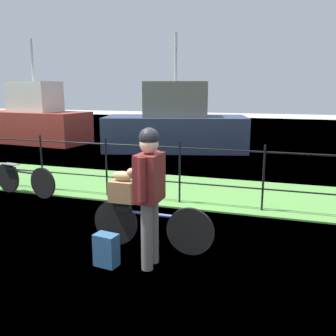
{
  "coord_description": "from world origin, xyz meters",
  "views": [
    {
      "loc": [
        1.85,
        -4.0,
        2.1
      ],
      "look_at": [
        0.11,
        1.38,
        0.9
      ],
      "focal_mm": 39.63,
      "sensor_mm": 36.0,
      "label": 1
    }
  ],
  "objects_px": {
    "cyclist_person": "(149,186)",
    "moored_boat_mid": "(36,120)",
    "bicycle_parked": "(24,179)",
    "moored_boat_far": "(175,125)",
    "bicycle_main": "(150,225)",
    "terrier_dog": "(124,175)",
    "backpack_on_paving": "(106,250)",
    "wooden_crate": "(123,191)"
  },
  "relations": [
    {
      "from": "backpack_on_paving",
      "to": "bicycle_parked",
      "type": "relative_size",
      "value": 0.25
    },
    {
      "from": "moored_boat_mid",
      "to": "wooden_crate",
      "type": "bearing_deg",
      "value": -47.19
    },
    {
      "from": "bicycle_parked",
      "to": "backpack_on_paving",
      "type": "bearing_deg",
      "value": -36.97
    },
    {
      "from": "backpack_on_paving",
      "to": "cyclist_person",
      "type": "bearing_deg",
      "value": 26.43
    },
    {
      "from": "bicycle_main",
      "to": "moored_boat_mid",
      "type": "height_order",
      "value": "moored_boat_mid"
    },
    {
      "from": "terrier_dog",
      "to": "backpack_on_paving",
      "type": "relative_size",
      "value": 0.79
    },
    {
      "from": "bicycle_parked",
      "to": "moored_boat_far",
      "type": "bearing_deg",
      "value": 79.08
    },
    {
      "from": "cyclist_person",
      "to": "backpack_on_paving",
      "type": "relative_size",
      "value": 4.21
    },
    {
      "from": "bicycle_main",
      "to": "terrier_dog",
      "type": "height_order",
      "value": "terrier_dog"
    },
    {
      "from": "bicycle_parked",
      "to": "moored_boat_far",
      "type": "distance_m",
      "value": 6.56
    },
    {
      "from": "bicycle_main",
      "to": "backpack_on_paving",
      "type": "distance_m",
      "value": 0.72
    },
    {
      "from": "wooden_crate",
      "to": "backpack_on_paving",
      "type": "height_order",
      "value": "wooden_crate"
    },
    {
      "from": "backpack_on_paving",
      "to": "moored_boat_far",
      "type": "height_order",
      "value": "moored_boat_far"
    },
    {
      "from": "moored_boat_far",
      "to": "bicycle_parked",
      "type": "bearing_deg",
      "value": -100.92
    },
    {
      "from": "cyclist_person",
      "to": "wooden_crate",
      "type": "bearing_deg",
      "value": 140.62
    },
    {
      "from": "backpack_on_paving",
      "to": "moored_boat_far",
      "type": "relative_size",
      "value": 0.08
    },
    {
      "from": "cyclist_person",
      "to": "backpack_on_paving",
      "type": "distance_m",
      "value": 0.96
    },
    {
      "from": "bicycle_parked",
      "to": "terrier_dog",
      "type": "bearing_deg",
      "value": -28.84
    },
    {
      "from": "backpack_on_paving",
      "to": "moored_boat_mid",
      "type": "bearing_deg",
      "value": 139.18
    },
    {
      "from": "bicycle_main",
      "to": "cyclist_person",
      "type": "xyz_separation_m",
      "value": [
        0.17,
        -0.45,
        0.67
      ]
    },
    {
      "from": "bicycle_parked",
      "to": "moored_boat_mid",
      "type": "distance_m",
      "value": 7.97
    },
    {
      "from": "cyclist_person",
      "to": "moored_boat_far",
      "type": "height_order",
      "value": "moored_boat_far"
    },
    {
      "from": "terrier_dog",
      "to": "moored_boat_far",
      "type": "bearing_deg",
      "value": 102.19
    },
    {
      "from": "moored_boat_far",
      "to": "moored_boat_mid",
      "type": "bearing_deg",
      "value": 179.25
    },
    {
      "from": "cyclist_person",
      "to": "moored_boat_mid",
      "type": "relative_size",
      "value": 0.39
    },
    {
      "from": "backpack_on_paving",
      "to": "moored_boat_far",
      "type": "bearing_deg",
      "value": 109.78
    },
    {
      "from": "backpack_on_paving",
      "to": "terrier_dog",
      "type": "bearing_deg",
      "value": 100.55
    },
    {
      "from": "moored_boat_mid",
      "to": "moored_boat_far",
      "type": "distance_m",
      "value": 5.82
    },
    {
      "from": "bicycle_main",
      "to": "moored_boat_far",
      "type": "relative_size",
      "value": 0.32
    },
    {
      "from": "terrier_dog",
      "to": "moored_boat_far",
      "type": "relative_size",
      "value": 0.06
    },
    {
      "from": "backpack_on_paving",
      "to": "moored_boat_mid",
      "type": "relative_size",
      "value": 0.09
    },
    {
      "from": "wooden_crate",
      "to": "cyclist_person",
      "type": "bearing_deg",
      "value": -39.38
    },
    {
      "from": "bicycle_main",
      "to": "bicycle_parked",
      "type": "distance_m",
      "value": 3.73
    },
    {
      "from": "moored_boat_far",
      "to": "cyclist_person",
      "type": "bearing_deg",
      "value": -75.06
    },
    {
      "from": "terrier_dog",
      "to": "bicycle_parked",
      "type": "height_order",
      "value": "terrier_dog"
    },
    {
      "from": "backpack_on_paving",
      "to": "moored_boat_mid",
      "type": "distance_m",
      "value": 11.6
    },
    {
      "from": "bicycle_main",
      "to": "moored_boat_far",
      "type": "bearing_deg",
      "value": 104.63
    },
    {
      "from": "bicycle_main",
      "to": "wooden_crate",
      "type": "relative_size",
      "value": 5.05
    },
    {
      "from": "moored_boat_mid",
      "to": "moored_boat_far",
      "type": "height_order",
      "value": "moored_boat_mid"
    },
    {
      "from": "bicycle_parked",
      "to": "moored_boat_mid",
      "type": "bearing_deg",
      "value": 125.2
    },
    {
      "from": "terrier_dog",
      "to": "moored_boat_far",
      "type": "height_order",
      "value": "moored_boat_far"
    },
    {
      "from": "terrier_dog",
      "to": "cyclist_person",
      "type": "height_order",
      "value": "cyclist_person"
    }
  ]
}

